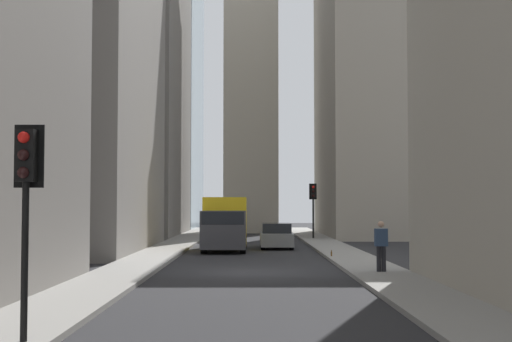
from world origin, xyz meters
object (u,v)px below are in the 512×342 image
traffic_light_foreground (26,181)px  delivery_truck (225,223)px  hatchback_grey (276,237)px  traffic_light_midblock (313,198)px  discarded_bottle (331,254)px  pedestrian (381,244)px

traffic_light_foreground → delivery_truck: bearing=-5.5°
hatchback_grey → traffic_light_midblock: size_ratio=1.14×
hatchback_grey → traffic_light_midblock: 9.81m
traffic_light_midblock → delivery_truck: bearing=152.7°
delivery_truck → traffic_light_foreground: bearing=174.5°
delivery_truck → discarded_bottle: 7.79m
traffic_light_foreground → pedestrian: traffic_light_foreground is taller
pedestrian → discarded_bottle: bearing=7.1°
pedestrian → traffic_light_midblock: bearing=0.6°
delivery_truck → traffic_light_foreground: traffic_light_foreground is taller
hatchback_grey → traffic_light_midblock: bearing=-17.5°
traffic_light_midblock → pedestrian: size_ratio=2.16×
traffic_light_midblock → discarded_bottle: bearing=177.7°
delivery_truck → hatchback_grey: size_ratio=1.50×
traffic_light_foreground → discarded_bottle: size_ratio=13.76×
delivery_truck → hatchback_grey: bearing=-55.7°
pedestrian → discarded_bottle: (7.25, 0.90, -0.84)m
traffic_light_foreground → hatchback_grey: bearing=-10.9°
traffic_light_midblock → pedestrian: traffic_light_midblock is taller
traffic_light_midblock → pedestrian: bearing=-179.4°
delivery_truck → discarded_bottle: delivery_truck is taller
pedestrian → delivery_truck: bearing=24.3°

